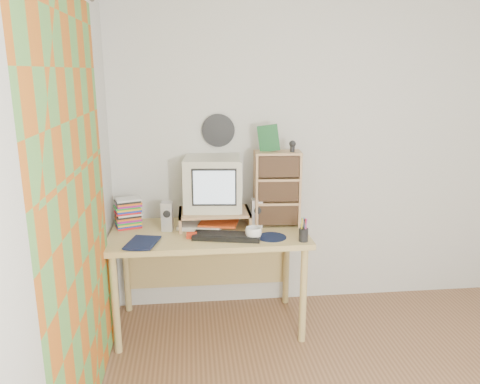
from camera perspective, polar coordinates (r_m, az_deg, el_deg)
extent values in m
plane|color=silver|center=(3.79, 11.56, 4.88)|extent=(3.50, 0.00, 3.50)
plane|color=silver|center=(2.01, -23.41, -4.60)|extent=(0.00, 3.50, 3.50)
plane|color=#C1601B|center=(2.47, -19.12, -3.18)|extent=(0.00, 2.20, 2.20)
cylinder|color=black|center=(3.58, -2.67, 7.51)|extent=(0.25, 0.02, 0.25)
cube|color=tan|center=(3.39, -3.86, -5.08)|extent=(1.40, 0.70, 0.04)
cube|color=tan|center=(3.83, -3.98, -8.44)|extent=(1.33, 0.02, 0.41)
cylinder|color=tan|center=(3.31, -14.95, -13.13)|extent=(0.05, 0.05, 0.71)
cylinder|color=tan|center=(3.36, 7.71, -12.36)|extent=(0.05, 0.05, 0.71)
cylinder|color=tan|center=(3.83, -13.67, -9.13)|extent=(0.05, 0.05, 0.71)
cylinder|color=tan|center=(3.87, 5.67, -8.53)|extent=(0.05, 0.05, 0.71)
cube|color=tan|center=(3.46, -7.27, -3.37)|extent=(0.02, 0.30, 0.12)
cube|color=tan|center=(3.48, 1.00, -3.13)|extent=(0.02, 0.30, 0.12)
cube|color=tan|center=(3.45, -3.13, -2.47)|extent=(0.52, 0.30, 0.02)
cube|color=beige|center=(3.44, -3.31, 1.00)|extent=(0.44, 0.44, 0.39)
cube|color=#B8B9BD|center=(3.40, -8.87, -2.96)|extent=(0.09, 0.09, 0.21)
cube|color=#B8B9BD|center=(3.44, 2.08, -2.56)|extent=(0.08, 0.08, 0.21)
cube|color=black|center=(3.23, -1.63, -5.42)|extent=(0.49, 0.25, 0.03)
cube|color=tan|center=(3.45, 4.57, 0.40)|extent=(0.34, 0.20, 0.55)
imported|color=white|center=(3.20, 1.65, -5.08)|extent=(0.12, 0.12, 0.09)
imported|color=#0F183A|center=(3.21, -13.39, -5.78)|extent=(0.26, 0.22, 0.05)
cylinder|color=black|center=(3.26, 3.88, -5.50)|extent=(0.23, 0.23, 0.00)
cube|color=red|center=(3.25, -5.91, -5.28)|extent=(0.07, 0.05, 0.04)
cube|color=#175326|center=(3.38, 3.50, 6.57)|extent=(0.15, 0.06, 0.19)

